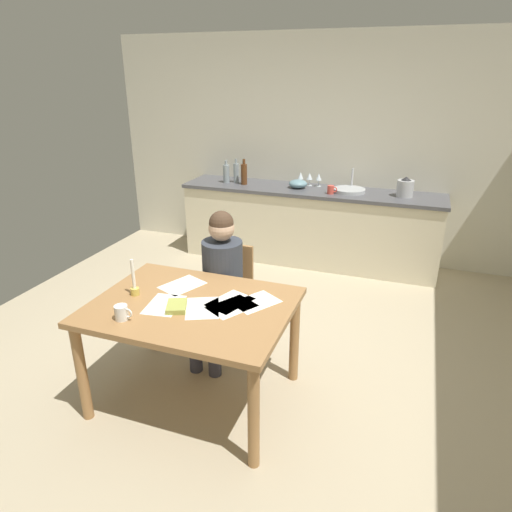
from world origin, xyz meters
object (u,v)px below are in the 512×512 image
object	(u,v)px
wine_glass_near_sink	(319,177)
candlestick	(134,285)
mixing_bowl	(298,184)
teacup_on_counter	(331,190)
sink_unit	(349,190)
bottle_oil	(226,173)
person_seated	(219,277)
coffee_mug	(122,313)
bottle_wine_red	(244,174)
stovetop_kettle	(405,188)
wine_glass_by_kettle	(310,177)
wine_glass_back_left	(301,176)
dining_table	(192,317)
chair_at_table	(227,292)
bottle_vinegar	(236,173)
book_magazine	(177,306)

from	to	relation	value
wine_glass_near_sink	candlestick	bearing A→B (deg)	-102.04
mixing_bowl	teacup_on_counter	xyz separation A→B (m)	(0.42, -0.15, -0.00)
sink_unit	bottle_oil	world-z (taller)	bottle_oil
person_seated	coffee_mug	bearing A→B (deg)	-104.97
bottle_wine_red	teacup_on_counter	size ratio (longest dim) A/B	2.76
coffee_mug	stovetop_kettle	distance (m)	3.42
candlestick	wine_glass_by_kettle	xyz separation A→B (m)	(0.51, 2.91, 0.19)
sink_unit	bottle_wine_red	xyz separation A→B (m)	(-1.26, -0.05, 0.11)
bottle_oil	wine_glass_back_left	size ratio (longest dim) A/B	1.76
coffee_mug	wine_glass_back_left	distance (m)	3.24
coffee_mug	candlestick	world-z (taller)	candlestick
dining_table	chair_at_table	distance (m)	0.76
dining_table	bottle_vinegar	distance (m)	2.90
bottle_wine_red	dining_table	bearing A→B (deg)	-76.01
sink_unit	wine_glass_near_sink	xyz separation A→B (m)	(-0.39, 0.15, 0.09)
candlestick	mixing_bowl	distance (m)	2.79
dining_table	book_magazine	distance (m)	0.16
dining_table	candlestick	distance (m)	0.46
dining_table	wine_glass_near_sink	bearing A→B (deg)	86.15
bottle_oil	stovetop_kettle	bearing A→B (deg)	0.93
bottle_wine_red	wine_glass_back_left	distance (m)	0.68
person_seated	chair_at_table	bearing A→B (deg)	90.26
dining_table	coffee_mug	bearing A→B (deg)	-133.74
coffee_mug	teacup_on_counter	world-z (taller)	teacup_on_counter
book_magazine	teacup_on_counter	distance (m)	2.74
bottle_oil	bottle_wine_red	xyz separation A→B (m)	(0.24, -0.02, 0.01)
chair_at_table	bottle_wine_red	xyz separation A→B (m)	(-0.61, 1.96, 0.55)
bottle_wine_red	wine_glass_near_sink	bearing A→B (deg)	13.01
bottle_wine_red	stovetop_kettle	distance (m)	1.86
chair_at_table	teacup_on_counter	size ratio (longest dim) A/B	7.77
book_magazine	wine_glass_by_kettle	size ratio (longest dim) A/B	1.13
book_magazine	bottle_wine_red	xyz separation A→B (m)	(-0.61, 2.79, 0.26)
bottle_oil	wine_glass_back_left	distance (m)	0.91
wine_glass_near_sink	dining_table	bearing A→B (deg)	-93.85
stovetop_kettle	mixing_bowl	bearing A→B (deg)	-179.86
dining_table	mixing_bowl	world-z (taller)	mixing_bowl
mixing_bowl	bottle_oil	bearing A→B (deg)	-178.01
teacup_on_counter	mixing_bowl	bearing A→B (deg)	160.60
bottle_vinegar	bottle_wine_red	size ratio (longest dim) A/B	0.94
mixing_bowl	stovetop_kettle	world-z (taller)	stovetop_kettle
bottle_wine_red	coffee_mug	bearing A→B (deg)	-83.14
stovetop_kettle	wine_glass_by_kettle	distance (m)	1.11
teacup_on_counter	wine_glass_near_sink	bearing A→B (deg)	124.79
wine_glass_back_left	candlestick	bearing A→B (deg)	-97.83
bottle_vinegar	candlestick	bearing A→B (deg)	-82.29
bottle_wine_red	wine_glass_back_left	size ratio (longest dim) A/B	1.98
coffee_mug	sink_unit	world-z (taller)	sink_unit
chair_at_table	bottle_vinegar	distance (m)	2.23
chair_at_table	wine_glass_by_kettle	distance (m)	2.23
candlestick	mixing_bowl	bearing A→B (deg)	81.52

